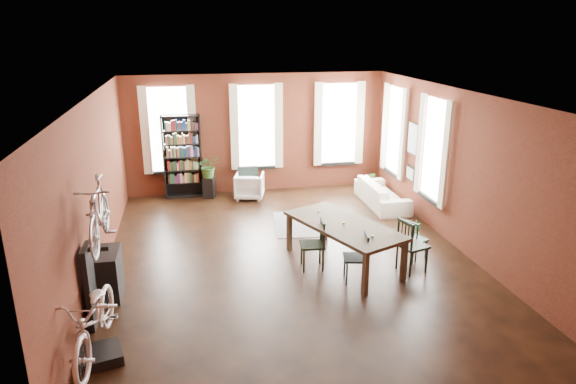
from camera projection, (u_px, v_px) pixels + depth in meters
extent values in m
plane|color=black|center=(289.00, 257.00, 10.19)|extent=(9.00, 9.00, 0.00)
cube|color=silver|center=(289.00, 94.00, 9.21)|extent=(7.00, 9.00, 0.04)
cube|color=#4A1C12|center=(256.00, 134.00, 13.90)|extent=(7.00, 0.04, 3.20)
cube|color=#4A1C12|center=(371.00, 297.00, 5.50)|extent=(7.00, 0.04, 3.20)
cube|color=#4A1C12|center=(95.00, 191.00, 9.05)|extent=(0.04, 9.00, 3.20)
cube|color=#4A1C12|center=(459.00, 170.00, 10.35)|extent=(0.04, 9.00, 3.20)
cube|color=white|center=(169.00, 130.00, 13.39)|extent=(1.00, 0.04, 2.20)
cube|color=beige|center=(169.00, 130.00, 13.32)|extent=(1.40, 0.06, 2.30)
cube|color=white|center=(256.00, 126.00, 13.81)|extent=(1.00, 0.04, 2.20)
cube|color=beige|center=(257.00, 127.00, 13.75)|extent=(1.40, 0.06, 2.30)
cube|color=white|center=(338.00, 123.00, 14.24)|extent=(1.00, 0.04, 2.20)
cube|color=beige|center=(339.00, 124.00, 14.17)|extent=(1.40, 0.06, 2.30)
cube|color=white|center=(435.00, 150.00, 11.22)|extent=(0.04, 1.00, 2.20)
cube|color=beige|center=(432.00, 150.00, 11.20)|extent=(0.06, 1.40, 2.30)
cube|color=white|center=(396.00, 131.00, 13.27)|extent=(0.04, 1.00, 2.20)
cube|color=beige|center=(393.00, 131.00, 13.26)|extent=(0.06, 1.40, 2.30)
cube|color=black|center=(414.00, 139.00, 12.24)|extent=(0.04, 0.55, 0.75)
cube|color=black|center=(411.00, 173.00, 12.50)|extent=(0.04, 0.45, 0.35)
cube|color=#4B3E2D|center=(343.00, 244.00, 9.76)|extent=(1.98, 2.67, 0.83)
cube|color=#163131|center=(356.00, 257.00, 9.11)|extent=(0.49, 0.49, 0.91)
cube|color=black|center=(312.00, 245.00, 9.59)|extent=(0.48, 0.48, 0.95)
cube|color=black|center=(413.00, 245.00, 9.48)|extent=(0.59, 0.59, 1.02)
cube|color=#1A3A3A|center=(416.00, 239.00, 10.05)|extent=(0.48, 0.48, 0.78)
cube|color=black|center=(182.00, 157.00, 13.50)|extent=(1.00, 0.32, 2.20)
imported|color=white|center=(249.00, 185.00, 13.57)|extent=(0.87, 0.84, 0.75)
imported|color=beige|center=(382.00, 190.00, 13.04)|extent=(0.61, 2.08, 0.81)
cube|color=black|center=(297.00, 224.00, 11.89)|extent=(1.21, 1.76, 0.01)
cube|color=black|center=(101.00, 355.00, 7.01)|extent=(0.65, 0.65, 0.15)
cube|color=black|center=(90.00, 286.00, 7.69)|extent=(0.16, 0.60, 1.30)
cube|color=black|center=(108.00, 274.00, 8.62)|extent=(0.40, 0.80, 0.80)
cube|color=black|center=(209.00, 187.00, 13.65)|extent=(0.36, 0.36, 0.57)
imported|color=#325B24|center=(369.00, 188.00, 14.17)|extent=(0.49, 0.64, 0.25)
imported|color=#2B5622|center=(416.00, 236.00, 11.05)|extent=(0.25, 0.42, 0.15)
imported|color=beige|center=(91.00, 289.00, 6.66)|extent=(0.76, 1.07, 1.92)
imported|color=#A5A8AD|center=(96.00, 191.00, 7.28)|extent=(0.47, 1.00, 1.66)
imported|color=#335F26|center=(209.00, 168.00, 13.46)|extent=(0.75, 0.78, 0.49)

